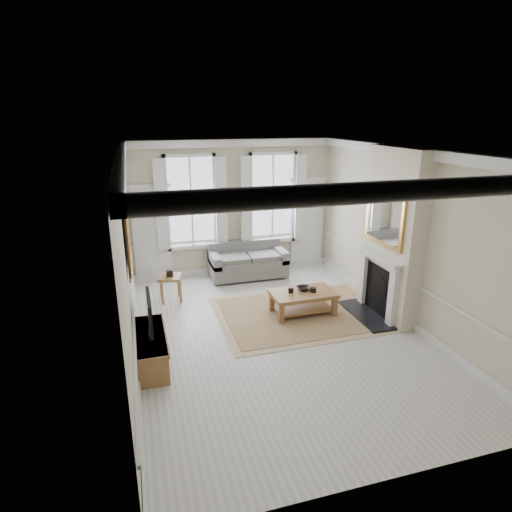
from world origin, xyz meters
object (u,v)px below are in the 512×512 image
object	(u,v)px
coffee_table	(303,296)
tv_stand	(151,349)
side_table	(170,281)
sofa	(247,263)

from	to	relation	value
coffee_table	tv_stand	bearing A→B (deg)	-162.45
side_table	coffee_table	size ratio (longest dim) A/B	0.44
coffee_table	tv_stand	distance (m)	3.28
sofa	side_table	xyz separation A→B (m)	(-2.04, -0.98, 0.10)
tv_stand	sofa	bearing A→B (deg)	53.26
side_table	tv_stand	distance (m)	2.56
side_table	sofa	bearing A→B (deg)	25.62
sofa	coffee_table	distance (m)	2.50
sofa	side_table	size ratio (longest dim) A/B	3.32
sofa	coffee_table	bearing A→B (deg)	-77.87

